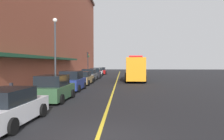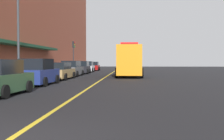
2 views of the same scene
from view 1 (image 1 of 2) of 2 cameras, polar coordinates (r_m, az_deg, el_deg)
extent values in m
plane|color=black|center=(32.83, 1.22, -2.70)|extent=(112.00, 112.00, 0.00)
cube|color=gray|center=(33.57, -9.43, -2.49)|extent=(2.40, 70.00, 0.15)
cube|color=gold|center=(32.83, 1.22, -2.69)|extent=(0.16, 70.00, 0.01)
cube|color=brown|center=(35.23, -20.72, 13.11)|extent=(10.81, 64.00, 19.11)
cube|color=#19472D|center=(24.95, -15.30, 2.93)|extent=(1.20, 22.40, 0.24)
cube|color=silver|center=(10.60, -24.52, -9.48)|extent=(1.93, 4.50, 0.75)
cube|color=black|center=(10.30, -25.18, -5.99)|extent=(1.68, 2.50, 0.61)
cylinder|color=black|center=(12.25, -24.98, -9.06)|extent=(0.24, 0.65, 0.64)
cylinder|color=black|center=(11.47, -17.12, -9.70)|extent=(0.24, 0.65, 0.64)
cylinder|color=black|center=(9.05, -23.85, -12.90)|extent=(0.24, 0.65, 0.64)
cube|color=#2D5133|center=(16.01, -14.49, -5.35)|extent=(2.06, 4.23, 0.87)
cube|color=black|center=(15.74, -14.77, -2.58)|extent=(1.79, 2.35, 0.71)
cylinder|color=black|center=(17.58, -16.04, -5.68)|extent=(0.25, 0.65, 0.64)
cylinder|color=black|center=(16.99, -9.96, -5.90)|extent=(0.25, 0.65, 0.64)
cylinder|color=black|center=(15.22, -19.54, -6.87)|extent=(0.25, 0.65, 0.64)
cylinder|color=black|center=(14.54, -12.60, -7.22)|extent=(0.25, 0.65, 0.64)
cube|color=navy|center=(21.64, -10.02, -3.39)|extent=(2.01, 4.23, 0.92)
cube|color=black|center=(21.38, -10.18, -1.22)|extent=(1.76, 2.35, 0.75)
cylinder|color=black|center=(23.16, -11.45, -3.84)|extent=(0.24, 0.65, 0.64)
cylinder|color=black|center=(22.71, -6.88, -3.93)|extent=(0.24, 0.65, 0.64)
cylinder|color=black|center=(20.70, -13.46, -4.53)|extent=(0.24, 0.65, 0.64)
cylinder|color=black|center=(20.20, -8.37, -4.66)|extent=(0.24, 0.65, 0.64)
cube|color=#A5844C|center=(27.39, -7.29, -2.45)|extent=(1.96, 4.85, 0.76)
cube|color=black|center=(27.11, -7.40, -1.03)|extent=(1.72, 2.69, 0.62)
cylinder|color=black|center=(29.05, -8.48, -2.68)|extent=(0.24, 0.65, 0.64)
cylinder|color=black|center=(28.70, -4.88, -2.72)|extent=(0.24, 0.65, 0.64)
cylinder|color=black|center=(26.17, -9.94, -3.18)|extent=(0.24, 0.65, 0.64)
cylinder|color=black|center=(25.78, -5.95, -3.24)|extent=(0.24, 0.65, 0.64)
cube|color=#595B60|center=(32.79, -5.73, -1.66)|extent=(1.90, 4.73, 0.85)
cube|color=black|center=(32.52, -5.81, -0.32)|extent=(1.68, 2.62, 0.70)
cylinder|color=black|center=(34.40, -6.82, -1.97)|extent=(0.23, 0.64, 0.64)
cylinder|color=black|center=(34.11, -3.81, -1.99)|extent=(0.23, 0.64, 0.64)
cylinder|color=black|center=(31.55, -7.81, -2.32)|extent=(0.23, 0.64, 0.64)
cylinder|color=black|center=(31.23, -4.53, -2.35)|extent=(0.23, 0.64, 0.64)
cube|color=black|center=(38.82, -4.25, -1.12)|extent=(1.94, 4.81, 0.84)
cube|color=black|center=(38.56, -4.29, -0.01)|extent=(1.68, 2.67, 0.69)
cylinder|color=black|center=(40.38, -5.34, -1.40)|extent=(0.24, 0.65, 0.64)
cylinder|color=black|center=(40.24, -2.81, -1.41)|extent=(0.24, 0.65, 0.64)
cylinder|color=black|center=(37.46, -5.81, -1.65)|extent=(0.24, 0.65, 0.64)
cylinder|color=black|center=(37.31, -3.08, -1.66)|extent=(0.24, 0.65, 0.64)
cube|color=silver|center=(44.60, -3.55, -0.75)|extent=(1.88, 4.80, 0.82)
cube|color=black|center=(44.33, -3.58, 0.20)|extent=(1.64, 2.66, 0.67)
cylinder|color=black|center=(46.15, -4.49, -0.99)|extent=(0.24, 0.65, 0.64)
cylinder|color=black|center=(46.02, -2.32, -1.00)|extent=(0.24, 0.65, 0.64)
cylinder|color=black|center=(43.22, -4.86, -1.19)|extent=(0.24, 0.65, 0.64)
cylinder|color=black|center=(43.09, -2.54, -1.19)|extent=(0.24, 0.65, 0.64)
cube|color=maroon|center=(50.74, -2.61, -0.46)|extent=(1.93, 4.53, 0.77)
cube|color=black|center=(50.49, -2.62, 0.33)|extent=(1.68, 2.52, 0.63)
cylinder|color=black|center=(52.19, -3.50, -0.66)|extent=(0.24, 0.65, 0.64)
cylinder|color=black|center=(52.09, -1.53, -0.66)|extent=(0.24, 0.65, 0.64)
cylinder|color=black|center=(49.43, -3.74, -0.80)|extent=(0.24, 0.65, 0.64)
cylinder|color=black|center=(49.32, -1.66, -0.81)|extent=(0.24, 0.65, 0.64)
cube|color=orange|center=(29.00, 5.98, 0.22)|extent=(2.47, 2.49, 2.97)
cube|color=#3F3F42|center=(33.57, 5.64, 0.24)|extent=(2.52, 6.01, 2.73)
cube|color=red|center=(29.00, 5.99, 3.39)|extent=(1.72, 0.62, 0.24)
cylinder|color=black|center=(29.23, 8.39, -2.29)|extent=(0.31, 1.00, 1.00)
cylinder|color=black|center=(29.12, 3.54, -2.29)|extent=(0.31, 1.00, 1.00)
cylinder|color=black|center=(32.94, 7.83, -1.83)|extent=(0.31, 1.00, 1.00)
cylinder|color=black|center=(32.85, 3.53, -1.82)|extent=(0.31, 1.00, 1.00)
cylinder|color=black|center=(35.35, 7.54, -1.58)|extent=(0.31, 1.00, 1.00)
cylinder|color=black|center=(35.26, 3.53, -1.57)|extent=(0.31, 1.00, 1.00)
cylinder|color=#4C4C51|center=(13.90, -24.02, -6.28)|extent=(0.07, 0.07, 1.05)
cube|color=black|center=(13.82, -24.05, -3.55)|extent=(0.14, 0.18, 0.28)
cylinder|color=#4C4C51|center=(23.97, -12.31, -2.80)|extent=(0.07, 0.07, 1.05)
cube|color=black|center=(23.93, -12.33, -1.22)|extent=(0.14, 0.18, 0.28)
cylinder|color=#4C4C51|center=(50.75, -4.30, -0.33)|extent=(0.07, 0.07, 1.05)
cube|color=black|center=(50.73, -4.30, 0.42)|extent=(0.14, 0.18, 0.28)
cylinder|color=#4C4C51|center=(22.19, -13.56, -3.18)|extent=(0.07, 0.07, 1.05)
cube|color=black|center=(22.14, -13.58, -1.47)|extent=(0.14, 0.18, 0.28)
cylinder|color=#4C4C51|center=(28.62, -9.82, -2.04)|extent=(0.07, 0.07, 1.05)
cube|color=black|center=(28.58, -9.83, -0.71)|extent=(0.14, 0.18, 0.28)
cylinder|color=#33383D|center=(23.54, -14.12, 3.74)|extent=(0.18, 0.18, 6.50)
sphere|color=white|center=(23.91, -14.19, 12.08)|extent=(0.44, 0.44, 0.44)
cylinder|color=#232326|center=(40.15, -6.10, 0.76)|extent=(0.14, 0.14, 3.40)
cube|color=black|center=(40.17, -6.11, 3.83)|extent=(0.28, 0.36, 0.90)
sphere|color=red|center=(40.16, -5.88, 4.26)|extent=(0.16, 0.16, 0.16)
sphere|color=gold|center=(40.15, -5.88, 3.83)|extent=(0.16, 0.16, 0.16)
sphere|color=green|center=(40.14, -5.88, 3.41)|extent=(0.16, 0.16, 0.16)
camera|label=2|loc=(3.00, 38.51, -16.66)|focal=43.46mm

